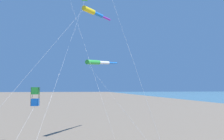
% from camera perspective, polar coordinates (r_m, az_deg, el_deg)
% --- Properties ---
extents(kite_windsock_long_streamer_left, '(9.33, 9.51, 11.14)m').
position_cam_1_polar(kite_windsock_long_streamer_left, '(17.79, -4.71, 14.40)').
color(kite_windsock_long_streamer_left, yellow).
rests_on(kite_windsock_long_streamer_left, ground_plane).
extents(kite_windsock_green_low_center, '(4.90, 19.70, 8.78)m').
position_cam_1_polar(kite_windsock_green_low_center, '(26.80, -3.34, 1.94)').
color(kite_windsock_green_low_center, green).
rests_on(kite_windsock_green_low_center, ground_plane).
extents(kite_box_teal_far_right, '(1.29, 8.86, 5.20)m').
position_cam_1_polar(kite_box_teal_far_right, '(16.75, -19.05, -6.45)').
color(kite_box_teal_far_right, green).
rests_on(kite_box_teal_far_right, ground_plane).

